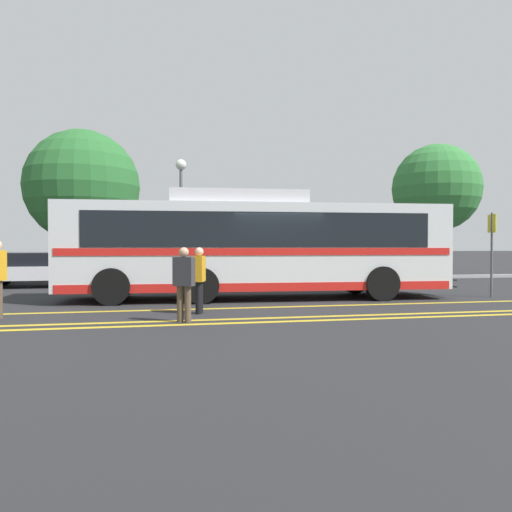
% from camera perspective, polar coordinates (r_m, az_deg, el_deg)
% --- Properties ---
extents(ground_plane, '(220.00, 220.00, 0.00)m').
position_cam_1_polar(ground_plane, '(14.80, 1.90, -4.99)').
color(ground_plane, '#262628').
extents(lane_strip_0, '(31.32, 0.20, 0.01)m').
position_cam_1_polar(lane_strip_0, '(12.98, 1.96, -5.86)').
color(lane_strip_0, gold).
rests_on(lane_strip_0, ground_plane).
extents(lane_strip_1, '(31.32, 0.20, 0.01)m').
position_cam_1_polar(lane_strip_1, '(11.19, 4.21, -7.00)').
color(lane_strip_1, gold).
rests_on(lane_strip_1, ground_plane).
extents(lane_strip_2, '(31.32, 0.20, 0.01)m').
position_cam_1_polar(lane_strip_2, '(10.67, 5.01, -7.41)').
color(lane_strip_2, gold).
rests_on(lane_strip_2, ground_plane).
extents(curb_strip, '(39.32, 0.36, 0.15)m').
position_cam_1_polar(curb_strip, '(22.12, -3.72, -2.73)').
color(curb_strip, '#99999E').
rests_on(curb_strip, ground_plane).
extents(transit_bus, '(11.75, 3.17, 3.20)m').
position_cam_1_polar(transit_bus, '(15.02, -0.07, 1.29)').
color(transit_bus, silver).
rests_on(transit_bus, ground_plane).
extents(parked_car_1, '(4.73, 2.03, 1.32)m').
position_cam_1_polar(parked_car_1, '(20.96, -23.74, -1.41)').
color(parked_car_1, silver).
rests_on(parked_car_1, ground_plane).
extents(pedestrian_0, '(0.34, 0.47, 1.56)m').
position_cam_1_polar(pedestrian_0, '(11.77, -6.51, -2.33)').
color(pedestrian_0, black).
rests_on(pedestrian_0, ground_plane).
extents(pedestrian_2, '(0.47, 0.39, 1.56)m').
position_cam_1_polar(pedestrian_2, '(10.48, -8.24, -2.74)').
color(pedestrian_2, brown).
rests_on(pedestrian_2, ground_plane).
extents(bus_stop_sign, '(0.07, 0.40, 2.61)m').
position_cam_1_polar(bus_stop_sign, '(16.96, 25.35, 1.23)').
color(bus_stop_sign, '#59595E').
rests_on(bus_stop_sign, ground_plane).
extents(street_lamp, '(0.49, 0.49, 5.55)m').
position_cam_1_polar(street_lamp, '(23.33, -8.57, 7.21)').
color(street_lamp, '#59595E').
rests_on(street_lamp, ground_plane).
extents(tree_1, '(4.58, 4.58, 6.92)m').
position_cam_1_polar(tree_1, '(28.18, 19.92, 7.31)').
color(tree_1, '#513823').
rests_on(tree_1, ground_plane).
extents(tree_2, '(5.07, 5.07, 6.79)m').
position_cam_1_polar(tree_2, '(24.00, -19.23, 7.49)').
color(tree_2, '#513823').
rests_on(tree_2, ground_plane).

